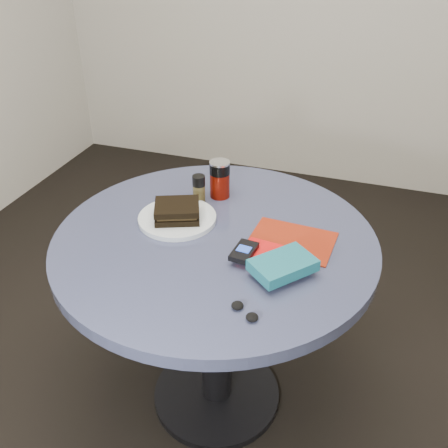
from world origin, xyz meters
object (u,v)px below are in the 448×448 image
(pepper_grinder, at_px, (199,189))
(novel, at_px, (283,265))
(soda_can, at_px, (220,179))
(mp3_player, at_px, (244,251))
(table, at_px, (215,277))
(red_book, at_px, (272,257))
(plate, at_px, (177,218))
(headphones, at_px, (245,311))
(magazine, at_px, (292,241))
(sandwich, at_px, (177,211))

(pepper_grinder, distance_m, novel, 0.48)
(soda_can, height_order, mp3_player, soda_can)
(novel, relative_size, mp3_player, 1.63)
(table, xyz_separation_m, red_book, (0.20, -0.07, 0.18))
(plate, height_order, headphones, headphones)
(red_book, height_order, headphones, red_book)
(headphones, bearing_deg, magazine, 82.85)
(red_book, xyz_separation_m, novel, (0.05, -0.06, 0.02))
(table, distance_m, pepper_grinder, 0.31)
(plate, bearing_deg, red_book, -18.23)
(soda_can, xyz_separation_m, red_book, (0.26, -0.31, -0.05))
(mp3_player, bearing_deg, table, 144.05)
(novel, xyz_separation_m, mp3_player, (-0.12, 0.04, -0.01))
(novel, bearing_deg, table, 102.92)
(sandwich, distance_m, headphones, 0.48)
(sandwich, relative_size, magazine, 0.70)
(sandwich, xyz_separation_m, red_book, (0.34, -0.10, -0.03))
(magazine, distance_m, novel, 0.18)
(magazine, bearing_deg, headphones, -93.51)
(table, distance_m, plate, 0.23)
(table, height_order, soda_can, soda_can)
(sandwich, distance_m, soda_can, 0.22)
(soda_can, bearing_deg, novel, -50.09)
(table, distance_m, headphones, 0.40)
(table, bearing_deg, pepper_grinder, 123.52)
(table, height_order, plate, plate)
(magazine, distance_m, headphones, 0.36)
(plate, xyz_separation_m, magazine, (0.38, 0.00, -0.01))
(soda_can, distance_m, novel, 0.48)
(soda_can, height_order, magazine, soda_can)
(red_book, distance_m, mp3_player, 0.08)
(sandwich, distance_m, magazine, 0.37)
(soda_can, height_order, red_book, soda_can)
(soda_can, bearing_deg, pepper_grinder, -132.15)
(sandwich, xyz_separation_m, soda_can, (0.07, 0.20, 0.03))
(headphones, bearing_deg, table, 121.44)
(plate, xyz_separation_m, red_book, (0.34, -0.11, 0.00))
(soda_can, bearing_deg, headphones, -65.18)
(mp3_player, bearing_deg, soda_can, 119.46)
(sandwich, relative_size, red_book, 0.98)
(pepper_grinder, relative_size, headphones, 1.10)
(pepper_grinder, bearing_deg, soda_can, 47.85)
(novel, relative_size, headphones, 1.88)
(red_book, height_order, novel, novel)
(plate, relative_size, headphones, 2.79)
(pepper_grinder, distance_m, mp3_player, 0.36)
(magazine, relative_size, red_book, 1.41)
(table, height_order, pepper_grinder, pepper_grinder)
(plate, height_order, red_book, red_book)
(table, relative_size, plate, 3.97)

